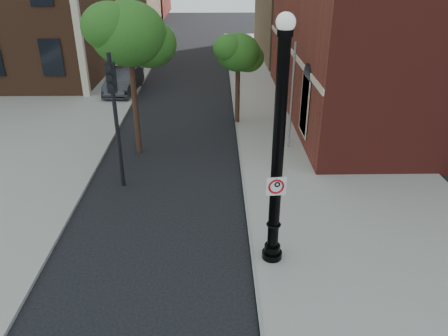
{
  "coord_description": "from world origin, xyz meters",
  "views": [
    {
      "loc": [
        1.01,
        -9.52,
        8.14
      ],
      "look_at": [
        1.23,
        2.0,
        2.44
      ],
      "focal_mm": 35.0,
      "sensor_mm": 36.0,
      "label": 1
    }
  ],
  "objects_px": {
    "no_parking_sign": "(276,186)",
    "traffic_signal_left": "(114,100)",
    "parked_car": "(124,81)",
    "lamppost": "(277,162)",
    "traffic_signal_right": "(281,80)"
  },
  "relations": [
    {
      "from": "no_parking_sign",
      "to": "parked_car",
      "type": "bearing_deg",
      "value": 107.51
    },
    {
      "from": "no_parking_sign",
      "to": "traffic_signal_right",
      "type": "height_order",
      "value": "traffic_signal_right"
    },
    {
      "from": "no_parking_sign",
      "to": "traffic_signal_right",
      "type": "distance_m",
      "value": 9.49
    },
    {
      "from": "lamppost",
      "to": "traffic_signal_right",
      "type": "relative_size",
      "value": 1.61
    },
    {
      "from": "no_parking_sign",
      "to": "parked_car",
      "type": "relative_size",
      "value": 0.12
    },
    {
      "from": "parked_car",
      "to": "traffic_signal_left",
      "type": "distance_m",
      "value": 13.07
    },
    {
      "from": "lamppost",
      "to": "traffic_signal_left",
      "type": "xyz_separation_m",
      "value": [
        -5.22,
        4.71,
        0.23
      ]
    },
    {
      "from": "lamppost",
      "to": "parked_car",
      "type": "relative_size",
      "value": 1.49
    },
    {
      "from": "parked_car",
      "to": "lamppost",
      "type": "bearing_deg",
      "value": -62.76
    },
    {
      "from": "parked_car",
      "to": "traffic_signal_left",
      "type": "height_order",
      "value": "traffic_signal_left"
    },
    {
      "from": "parked_car",
      "to": "no_parking_sign",
      "type": "bearing_deg",
      "value": -63.02
    },
    {
      "from": "traffic_signal_left",
      "to": "traffic_signal_right",
      "type": "xyz_separation_m",
      "value": [
        6.59,
        4.5,
        -0.53
      ]
    },
    {
      "from": "parked_car",
      "to": "traffic_signal_left",
      "type": "xyz_separation_m",
      "value": [
        2.28,
        -12.59,
        2.67
      ]
    },
    {
      "from": "traffic_signal_left",
      "to": "parked_car",
      "type": "bearing_deg",
      "value": 94.38
    },
    {
      "from": "no_parking_sign",
      "to": "traffic_signal_left",
      "type": "bearing_deg",
      "value": 131.15
    }
  ]
}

